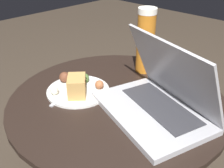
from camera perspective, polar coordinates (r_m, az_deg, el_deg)
name	(u,v)px	position (r m, az deg, el deg)	size (l,w,h in m)	color
table	(117,125)	(0.98, 1.08, -8.90)	(0.75, 0.75, 0.50)	#9E9EA3
napkin	(81,89)	(0.96, -6.85, -1.14)	(0.17, 0.14, 0.00)	#B7332D
laptop	(158,99)	(0.82, 10.07, -3.17)	(0.41, 0.34, 0.24)	#B2B2B7
beer_glass	(146,41)	(1.05, 7.33, 9.30)	(0.07, 0.07, 0.26)	#C6701E
snack_plate	(77,87)	(0.93, -7.58, -0.72)	(0.22, 0.22, 0.08)	silver
fork	(69,92)	(0.95, -9.29, -1.79)	(0.07, 0.17, 0.01)	#B2B2B7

